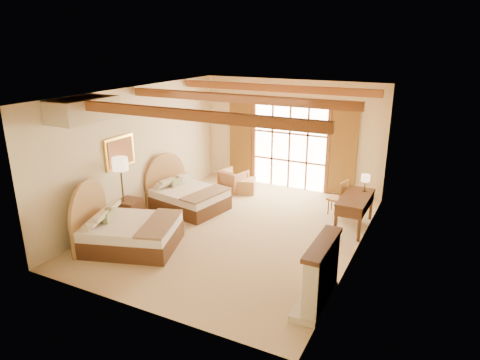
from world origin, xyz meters
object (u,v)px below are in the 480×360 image
Objects in this scene: bed_near at (125,229)px; bed_far at (184,195)px; armchair at (233,180)px; desk at (354,211)px; nightstand at (130,212)px.

bed_far is at bearing 73.75° from bed_near.
desk is at bearing 177.24° from armchair.
bed_far is (-0.07, 2.40, -0.03)m from bed_near.
bed_near is 1.16× the size of bed_far.
bed_near reaches higher than desk.
bed_far is 4.36m from desk.
desk is (4.88, 2.23, 0.12)m from nightstand.
bed_near is 1.61× the size of desk.
bed_far is at bearing 64.33° from nightstand.
desk is at bearing 20.90° from nightstand.
bed_near is 3.82× the size of nightstand.
bed_far is 1.39× the size of desk.
desk is (4.29, 0.77, 0.06)m from bed_far.
bed_near is 5.27m from desk.
bed_far is 3.30× the size of nightstand.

